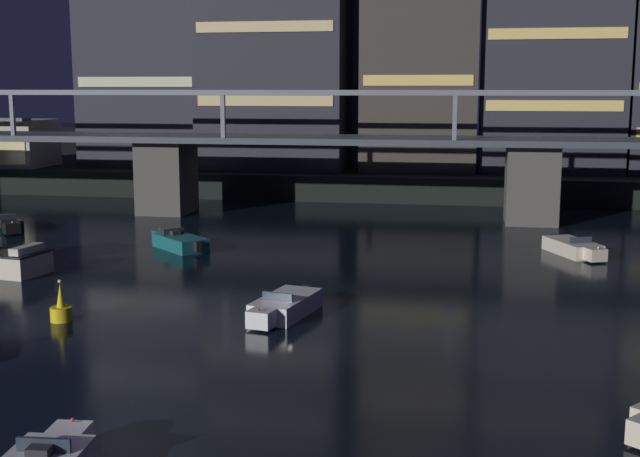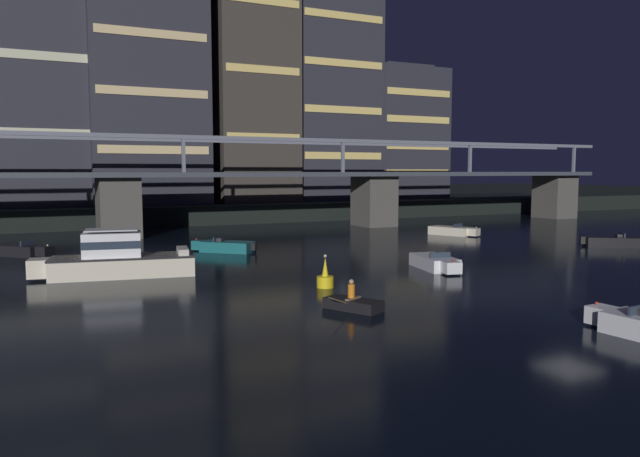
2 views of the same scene
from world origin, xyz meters
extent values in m
plane|color=black|center=(0.00, 0.00, 0.00)|extent=(400.00, 400.00, 0.00)
cube|color=black|center=(0.00, 87.89, 1.10)|extent=(240.00, 80.00, 2.20)
cube|color=#4C4944|center=(-13.65, 39.89, 2.77)|extent=(3.60, 4.40, 5.55)
cube|color=#4C4944|center=(13.65, 39.89, 2.77)|extent=(3.60, 4.40, 5.55)
cube|color=#4C4944|center=(40.96, 39.89, 2.77)|extent=(3.60, 4.40, 5.55)
cube|color=#3D424C|center=(0.00, 39.89, 5.78)|extent=(87.93, 6.40, 0.45)
cube|color=slate|center=(0.00, 36.99, 9.20)|extent=(87.93, 0.36, 0.36)
cube|color=slate|center=(0.00, 42.79, 9.20)|extent=(87.93, 0.36, 0.36)
cube|color=slate|center=(-8.19, 36.99, 7.60)|extent=(0.30, 0.30, 3.20)
cube|color=slate|center=(8.19, 36.99, 7.60)|extent=(0.30, 0.30, 3.20)
cube|color=slate|center=(24.58, 36.99, 7.60)|extent=(0.30, 0.30, 3.20)
cube|color=slate|center=(40.96, 36.99, 7.60)|extent=(0.30, 0.30, 3.20)
cube|color=#282833|center=(-20.09, 58.05, 21.90)|extent=(13.41, 13.14, 39.39)
cube|color=beige|center=(-20.09, 51.43, 10.08)|extent=(12.33, 0.10, 0.90)
cube|color=beige|center=(-20.09, 51.43, 17.96)|extent=(12.33, 0.10, 0.90)
cube|color=#282833|center=(-8.34, 56.78, 17.81)|extent=(13.05, 13.78, 31.21)
cube|color=beige|center=(-8.34, 49.84, 8.44)|extent=(12.00, 0.10, 0.90)
cube|color=beige|center=(-8.34, 49.84, 14.69)|extent=(12.00, 0.10, 0.90)
cube|color=beige|center=(-8.34, 49.84, 20.93)|extent=(12.00, 0.10, 0.90)
cube|color=#38332D|center=(4.74, 55.09, 22.12)|extent=(10.06, 8.59, 39.85)
cube|color=#F2D172|center=(4.74, 50.74, 10.17)|extent=(9.25, 0.10, 0.90)
cube|color=#F2D172|center=(4.74, 50.74, 18.14)|extent=(9.25, 0.10, 0.90)
cube|color=#F2D172|center=(4.74, 50.74, 26.11)|extent=(9.25, 0.10, 0.90)
cube|color=#282833|center=(16.00, 55.98, 16.89)|extent=(12.09, 8.78, 29.38)
cube|color=#F2D172|center=(16.00, 51.54, 8.08)|extent=(11.12, 0.10, 0.90)
cube|color=#F2D172|center=(16.00, 51.54, 13.95)|extent=(11.12, 0.10, 0.90)
cube|color=#F2D172|center=(16.00, 51.54, 19.83)|extent=(11.12, 0.10, 0.90)
cube|color=#F2D172|center=(16.00, 51.54, 25.70)|extent=(11.12, 0.10, 0.90)
cube|color=#282833|center=(27.87, 58.45, 11.35)|extent=(11.11, 12.83, 18.31)
cube|color=#F2D172|center=(27.87, 51.99, 5.86)|extent=(10.22, 0.10, 0.90)
cube|color=#F2D172|center=(27.87, 51.99, 9.52)|extent=(10.22, 0.10, 0.90)
cube|color=#F2D172|center=(27.87, 51.99, 13.18)|extent=(10.22, 0.10, 0.90)
cube|color=#F2D172|center=(27.87, 51.99, 16.84)|extent=(10.22, 0.10, 0.90)
cube|color=#282833|center=(27.87, 58.45, 20.81)|extent=(7.78, 8.98, 0.60)
cube|color=beige|center=(-16.20, 18.00, 0.60)|extent=(8.31, 3.84, 1.20)
cube|color=beige|center=(-20.70, 18.72, 0.68)|extent=(1.31, 1.59, 1.04)
cube|color=black|center=(-16.20, 18.00, 1.15)|extent=(8.40, 3.93, 0.10)
cube|color=white|center=(-16.80, 18.09, 1.90)|extent=(3.49, 2.58, 1.40)
cube|color=#283342|center=(-16.80, 18.09, 1.95)|extent=(3.54, 2.63, 0.44)
cube|color=silver|center=(-16.80, 18.09, 2.75)|extent=(3.14, 2.32, 0.08)
cube|color=#B7B2A8|center=(-12.85, 17.46, 1.38)|extent=(0.92, 2.15, 0.36)
cube|color=silver|center=(1.85, 12.43, 0.40)|extent=(2.54, 4.19, 0.80)
cube|color=silver|center=(1.37, 10.07, 0.45)|extent=(1.15, 1.08, 0.70)
cube|color=#283342|center=(1.68, 11.59, 0.98)|extent=(1.34, 0.37, 0.36)
cube|color=#262628|center=(1.73, 11.84, 0.92)|extent=(0.63, 0.50, 0.24)
cube|color=black|center=(2.28, 14.54, 0.50)|extent=(0.42, 0.42, 0.60)
sphere|color=red|center=(1.32, 9.83, 0.88)|extent=(0.12, 0.12, 0.12)
cube|color=black|center=(21.42, 15.35, 0.40)|extent=(4.23, 3.72, 0.80)
cube|color=#283342|center=(22.11, 14.86, 0.98)|extent=(0.86, 1.16, 0.36)
cube|color=#262628|center=(21.91, 15.01, 0.92)|extent=(0.65, 0.69, 0.24)
cube|color=black|center=(19.66, 16.59, 0.50)|extent=(0.50, 0.50, 0.60)
cube|color=silver|center=(-0.69, -2.16, 0.45)|extent=(1.06, 0.98, 0.70)
cube|color=#283342|center=(-0.56, -3.71, 0.98)|extent=(1.35, 0.21, 0.36)
sphere|color=red|center=(-0.71, -1.91, 0.88)|extent=(0.12, 0.12, 0.12)
cube|color=#196066|center=(-7.57, 25.69, 0.40)|extent=(4.09, 3.98, 0.80)
cube|color=#196066|center=(-9.33, 27.32, 0.45)|extent=(1.33, 1.34, 0.70)
cube|color=#283342|center=(-8.19, 26.26, 0.98)|extent=(0.99, 1.06, 0.36)
cube|color=#262628|center=(-8.01, 26.09, 0.92)|extent=(0.67, 0.68, 0.24)
cube|color=black|center=(-5.99, 24.22, 0.50)|extent=(0.51, 0.51, 0.60)
sphere|color=red|center=(-9.51, 27.49, 0.88)|extent=(0.12, 0.12, 0.12)
cube|color=black|center=(-21.82, 30.22, 0.40)|extent=(4.01, 4.07, 0.80)
cube|color=black|center=(-20.16, 28.48, 0.45)|extent=(1.34, 1.33, 0.70)
cube|color=#283342|center=(-21.24, 29.60, 0.98)|extent=(1.04, 1.01, 0.36)
cube|color=#262628|center=(-21.41, 29.78, 0.92)|extent=(0.68, 0.68, 0.24)
sphere|color=beige|center=(-19.99, 28.30, 0.88)|extent=(0.12, 0.12, 0.12)
cube|color=beige|center=(15.32, 28.29, 0.40)|extent=(3.24, 4.30, 0.80)
cube|color=beige|center=(16.30, 26.09, 0.45)|extent=(1.27, 1.23, 0.70)
cube|color=#283342|center=(15.67, 27.51, 0.98)|extent=(1.27, 0.64, 0.36)
cube|color=#262628|center=(15.56, 27.74, 0.92)|extent=(0.67, 0.59, 0.24)
cube|color=black|center=(14.44, 30.26, 0.50)|extent=(0.48, 0.48, 0.60)
sphere|color=beige|center=(16.40, 25.87, 0.88)|extent=(0.12, 0.12, 0.12)
cylinder|color=yellow|center=(-7.07, 9.80, 0.30)|extent=(0.90, 0.90, 0.60)
cone|color=yellow|center=(-7.07, 9.80, 1.10)|extent=(0.36, 0.36, 1.00)
sphere|color=#F2EAB2|center=(-7.07, 9.80, 1.68)|extent=(0.16, 0.16, 0.16)
cube|color=black|center=(-8.22, 4.61, 0.24)|extent=(2.17, 2.82, 0.48)
cube|color=#7F6647|center=(-8.22, 4.61, 0.51)|extent=(0.97, 0.63, 0.06)
cylinder|color=orange|center=(-8.27, 4.70, 0.84)|extent=(0.32, 0.32, 0.60)
sphere|color=tan|center=(-8.27, 4.70, 1.25)|extent=(0.22, 0.22, 0.22)
cylinder|color=olive|center=(-9.16, 4.13, 0.58)|extent=(1.38, 0.74, 0.59)
camera|label=1|loc=(9.45, -21.39, 9.50)|focal=47.22mm
camera|label=2|loc=(-20.99, -18.73, 6.16)|focal=34.20mm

